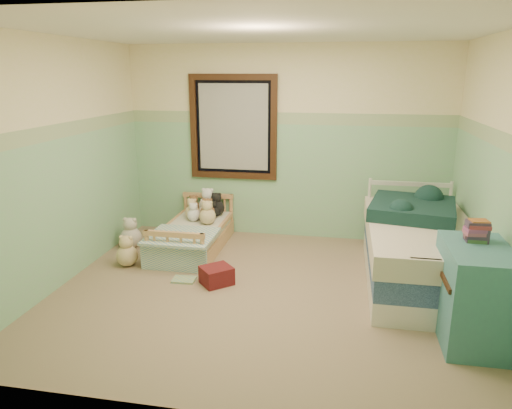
% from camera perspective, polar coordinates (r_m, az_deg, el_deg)
% --- Properties ---
extents(floor, '(4.20, 3.60, 0.02)m').
position_cam_1_polar(floor, '(4.85, 0.80, -10.64)').
color(floor, '#867259').
rests_on(floor, ground).
extents(ceiling, '(4.20, 3.60, 0.02)m').
position_cam_1_polar(ceiling, '(4.37, 0.93, 20.51)').
color(ceiling, white).
rests_on(ceiling, wall_back).
extents(wall_back, '(4.20, 0.04, 2.50)m').
position_cam_1_polar(wall_back, '(6.20, 3.69, 7.36)').
color(wall_back, beige).
rests_on(wall_back, floor).
extents(wall_front, '(4.20, 0.04, 2.50)m').
position_cam_1_polar(wall_front, '(2.74, -5.51, -3.33)').
color(wall_front, beige).
rests_on(wall_front, floor).
extents(wall_left, '(0.04, 3.60, 2.50)m').
position_cam_1_polar(wall_left, '(5.22, -22.60, 4.63)').
color(wall_left, beige).
rests_on(wall_left, floor).
extents(wall_right, '(0.04, 3.60, 2.50)m').
position_cam_1_polar(wall_right, '(4.59, 27.68, 2.67)').
color(wall_right, beige).
rests_on(wall_right, floor).
extents(wainscot_mint, '(4.20, 0.01, 1.50)m').
position_cam_1_polar(wainscot_mint, '(6.28, 3.59, 2.82)').
color(wainscot_mint, '#80C689').
rests_on(wainscot_mint, floor).
extents(border_strip, '(4.20, 0.01, 0.15)m').
position_cam_1_polar(border_strip, '(6.15, 3.73, 10.34)').
color(border_strip, '#4D8258').
rests_on(border_strip, wall_back).
extents(window_frame, '(1.16, 0.06, 1.36)m').
position_cam_1_polar(window_frame, '(6.26, -2.78, 9.30)').
color(window_frame, black).
rests_on(window_frame, wall_back).
extents(window_blinds, '(0.92, 0.01, 1.12)m').
position_cam_1_polar(window_blinds, '(6.27, -2.76, 9.31)').
color(window_blinds, beige).
rests_on(window_blinds, window_frame).
extents(toddler_bed_frame, '(0.71, 1.42, 0.18)m').
position_cam_1_polar(toddler_bed_frame, '(5.99, -7.53, -4.48)').
color(toddler_bed_frame, '#B38148').
rests_on(toddler_bed_frame, floor).
extents(toddler_mattress, '(0.65, 1.36, 0.12)m').
position_cam_1_polar(toddler_mattress, '(5.94, -7.58, -3.11)').
color(toddler_mattress, silver).
rests_on(toddler_mattress, toddler_bed_frame).
extents(patchwork_quilt, '(0.77, 0.71, 0.03)m').
position_cam_1_polar(patchwork_quilt, '(5.53, -9.01, -3.81)').
color(patchwork_quilt, '#5992B7').
rests_on(patchwork_quilt, toddler_mattress).
extents(plush_bed_brown, '(0.18, 0.18, 0.18)m').
position_cam_1_polar(plush_bed_brown, '(6.40, -7.54, -0.36)').
color(plush_bed_brown, brown).
rests_on(plush_bed_brown, toddler_mattress).
extents(plush_bed_white, '(0.25, 0.25, 0.25)m').
position_cam_1_polar(plush_bed_white, '(6.33, -5.82, -0.15)').
color(plush_bed_white, white).
rests_on(plush_bed_white, toddler_mattress).
extents(plush_bed_tan, '(0.18, 0.18, 0.18)m').
position_cam_1_polar(plush_bed_tan, '(6.18, -7.72, -0.90)').
color(plush_bed_tan, beige).
rests_on(plush_bed_tan, toddler_mattress).
extents(plush_bed_dark, '(0.18, 0.18, 0.18)m').
position_cam_1_polar(plush_bed_dark, '(6.12, -5.67, -1.05)').
color(plush_bed_dark, black).
rests_on(plush_bed_dark, toddler_mattress).
extents(plush_floor_cream, '(0.27, 0.27, 0.27)m').
position_cam_1_polar(plush_floor_cream, '(6.17, -14.88, -3.87)').
color(plush_floor_cream, beige).
rests_on(plush_floor_cream, floor).
extents(plush_floor_tan, '(0.25, 0.25, 0.25)m').
position_cam_1_polar(plush_floor_tan, '(5.62, -15.32, -5.97)').
color(plush_floor_tan, beige).
rests_on(plush_floor_tan, floor).
extents(twin_bed_frame, '(1.00, 2.01, 0.22)m').
position_cam_1_polar(twin_bed_frame, '(5.28, 18.79, -7.86)').
color(twin_bed_frame, white).
rests_on(twin_bed_frame, floor).
extents(twin_boxspring, '(1.00, 2.01, 0.22)m').
position_cam_1_polar(twin_boxspring, '(5.20, 19.00, -5.63)').
color(twin_boxspring, navy).
rests_on(twin_boxspring, twin_bed_frame).
extents(twin_mattress, '(1.04, 2.05, 0.22)m').
position_cam_1_polar(twin_mattress, '(5.12, 19.22, -3.34)').
color(twin_mattress, beige).
rests_on(twin_mattress, twin_boxspring).
extents(teal_blanket, '(1.01, 1.05, 0.14)m').
position_cam_1_polar(teal_blanket, '(5.35, 18.41, -0.46)').
color(teal_blanket, '#10312C').
rests_on(teal_blanket, twin_mattress).
extents(dresser, '(0.51, 0.81, 0.81)m').
position_cam_1_polar(dresser, '(4.28, 24.87, -9.81)').
color(dresser, teal).
rests_on(dresser, floor).
extents(book_stack, '(0.17, 0.13, 0.17)m').
position_cam_1_polar(book_stack, '(4.24, 25.15, -2.95)').
color(book_stack, '#532F38').
rests_on(book_stack, dresser).
extents(red_pillow, '(0.40, 0.40, 0.19)m').
position_cam_1_polar(red_pillow, '(5.00, -4.79, -8.55)').
color(red_pillow, maroon).
rests_on(red_pillow, floor).
extents(floor_book, '(0.25, 0.20, 0.02)m').
position_cam_1_polar(floor_book, '(5.15, -8.71, -8.97)').
color(floor_book, yellow).
rests_on(floor_book, floor).
extents(extra_plush_0, '(0.21, 0.21, 0.21)m').
position_cam_1_polar(extra_plush_0, '(5.94, -5.88, -1.43)').
color(extra_plush_0, beige).
rests_on(extra_plush_0, toddler_mattress).
extents(extra_plush_1, '(0.20, 0.20, 0.20)m').
position_cam_1_polar(extra_plush_1, '(6.10, -5.87, -1.00)').
color(extra_plush_1, brown).
rests_on(extra_plush_1, toddler_mattress).
extents(extra_plush_2, '(0.21, 0.21, 0.21)m').
position_cam_1_polar(extra_plush_2, '(6.28, -4.81, -0.41)').
color(extra_plush_2, black).
rests_on(extra_plush_2, toddler_mattress).
extents(extra_plush_3, '(0.16, 0.16, 0.16)m').
position_cam_1_polar(extra_plush_3, '(6.08, -7.54, -1.27)').
color(extra_plush_3, white).
rests_on(extra_plush_3, toddler_mattress).
extents(extra_plush_4, '(0.18, 0.18, 0.18)m').
position_cam_1_polar(extra_plush_4, '(6.18, -6.18, -0.90)').
color(extra_plush_4, beige).
rests_on(extra_plush_4, toddler_mattress).
extents(extra_plush_5, '(0.15, 0.15, 0.15)m').
position_cam_1_polar(extra_plush_5, '(6.20, -5.21, -0.91)').
color(extra_plush_5, black).
rests_on(extra_plush_5, toddler_mattress).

